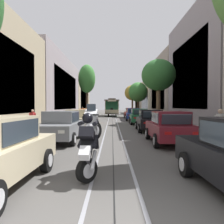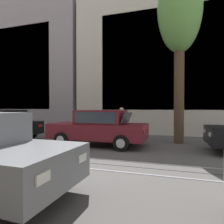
% 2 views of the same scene
% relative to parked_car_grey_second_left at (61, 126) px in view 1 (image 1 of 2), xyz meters
% --- Properties ---
extents(ground_plane, '(172.16, 172.16, 0.00)m').
position_rel_parked_car_grey_second_left_xyz_m(ground_plane, '(2.69, 18.60, -0.80)').
color(ground_plane, '#4C4947').
extents(trolley_track_rails, '(1.14, 76.86, 0.01)m').
position_rel_parked_car_grey_second_left_xyz_m(trolley_track_rails, '(2.69, 23.48, -0.79)').
color(trolley_track_rails, gray).
rests_on(trolley_track_rails, ground).
extents(building_facade_left, '(5.23, 68.56, 9.41)m').
position_rel_parked_car_grey_second_left_xyz_m(building_facade_left, '(-6.55, 21.70, 3.66)').
color(building_facade_left, tan).
rests_on(building_facade_left, ground).
extents(building_facade_right, '(5.30, 68.56, 10.67)m').
position_rel_parked_car_grey_second_left_xyz_m(building_facade_right, '(11.95, 21.71, 3.87)').
color(building_facade_right, beige).
rests_on(building_facade_right, ground).
extents(parked_car_grey_second_left, '(2.08, 4.39, 1.58)m').
position_rel_parked_car_grey_second_left_xyz_m(parked_car_grey_second_left, '(0.00, 0.00, 0.00)').
color(parked_car_grey_second_left, slate).
rests_on(parked_car_grey_second_left, ground).
extents(parked_car_beige_mid_left, '(2.02, 4.37, 1.58)m').
position_rel_parked_car_grey_second_left_xyz_m(parked_car_beige_mid_left, '(-0.12, 5.88, 0.00)').
color(parked_car_beige_mid_left, '#C1B28E').
rests_on(parked_car_beige_mid_left, ground).
extents(parked_car_orange_fourth_left, '(2.07, 4.39, 1.58)m').
position_rel_parked_car_grey_second_left_xyz_m(parked_car_orange_fourth_left, '(-0.11, 12.84, 0.00)').
color(parked_car_orange_fourth_left, orange).
rests_on(parked_car_orange_fourth_left, ground).
extents(parked_car_maroon_second_right, '(2.06, 4.39, 1.58)m').
position_rel_parked_car_grey_second_left_xyz_m(parked_car_maroon_second_right, '(5.48, -0.62, 0.00)').
color(parked_car_maroon_second_right, maroon).
rests_on(parked_car_maroon_second_right, ground).
extents(parked_car_black_mid_right, '(2.11, 4.41, 1.58)m').
position_rel_parked_car_grey_second_left_xyz_m(parked_car_black_mid_right, '(5.48, 5.00, 0.00)').
color(parked_car_black_mid_right, black).
rests_on(parked_car_black_mid_right, ground).
extents(parked_car_green_fourth_right, '(2.09, 4.40, 1.58)m').
position_rel_parked_car_grey_second_left_xyz_m(parked_car_green_fourth_right, '(5.46, 11.65, 0.00)').
color(parked_car_green_fourth_right, '#1E6038').
rests_on(parked_car_green_fourth_right, ground).
extents(parked_car_blue_fifth_right, '(2.13, 4.42, 1.58)m').
position_rel_parked_car_grey_second_left_xyz_m(parked_car_blue_fifth_right, '(5.42, 17.68, 0.00)').
color(parked_car_blue_fifth_right, '#233D93').
rests_on(parked_car_blue_fifth_right, ground).
extents(parked_car_red_sixth_right, '(2.07, 4.39, 1.58)m').
position_rel_parked_car_grey_second_left_xyz_m(parked_car_red_sixth_right, '(5.58, 23.44, 0.00)').
color(parked_car_red_sixth_right, red).
rests_on(parked_car_red_sixth_right, ground).
extents(street_tree_kerb_left_second, '(2.85, 2.50, 8.88)m').
position_rel_parked_car_grey_second_left_xyz_m(street_tree_kerb_left_second, '(-1.60, 26.45, 5.62)').
color(street_tree_kerb_left_second, '#4C3826').
rests_on(street_tree_kerb_left_second, ground).
extents(street_tree_kerb_right_second, '(3.44, 3.60, 6.61)m').
position_rel_parked_car_grey_second_left_xyz_m(street_tree_kerb_right_second, '(7.38, 11.32, 4.17)').
color(street_tree_kerb_right_second, brown).
rests_on(street_tree_kerb_right_second, ground).
extents(street_tree_kerb_right_mid, '(3.17, 3.43, 5.88)m').
position_rel_parked_car_grey_second_left_xyz_m(street_tree_kerb_right_mid, '(7.02, 26.27, 3.42)').
color(street_tree_kerb_right_mid, brown).
rests_on(street_tree_kerb_right_mid, ground).
extents(street_tree_kerb_right_fourth, '(3.63, 3.49, 6.79)m').
position_rel_parked_car_grey_second_left_xyz_m(street_tree_kerb_right_fourth, '(7.42, 41.15, 4.17)').
color(street_tree_kerb_right_fourth, brown).
rests_on(street_tree_kerb_right_fourth, ground).
extents(cable_car_trolley, '(2.72, 9.16, 3.28)m').
position_rel_parked_car_grey_second_left_xyz_m(cable_car_trolley, '(2.69, 31.47, 0.86)').
color(cable_car_trolley, '#1E5B38').
rests_on(cable_car_trolley, ground).
extents(motorcycle_with_rider, '(0.54, 1.81, 1.89)m').
position_rel_parked_car_grey_second_left_xyz_m(motorcycle_with_rider, '(2.07, -6.00, 0.19)').
color(motorcycle_with_rider, black).
rests_on(motorcycle_with_rider, ground).
extents(pedestrian_on_left_pavement, '(0.55, 0.29, 1.72)m').
position_rel_parked_car_grey_second_left_xyz_m(pedestrian_on_left_pavement, '(-2.22, 25.43, 0.17)').
color(pedestrian_on_left_pavement, slate).
rests_on(pedestrian_on_left_pavement, ground).
extents(pedestrian_on_right_pavement, '(0.55, 0.36, 1.70)m').
position_rel_parked_car_grey_second_left_xyz_m(pedestrian_on_right_pavement, '(7.75, -1.09, 0.17)').
color(pedestrian_on_right_pavement, '#4C4233').
rests_on(pedestrian_on_right_pavement, ground).
extents(pedestrian_crossing_far, '(0.55, 0.36, 1.59)m').
position_rel_parked_car_grey_second_left_xyz_m(pedestrian_crossing_far, '(-3.65, 6.13, 0.10)').
color(pedestrian_crossing_far, black).
rests_on(pedestrian_crossing_far, ground).
extents(fire_hydrant, '(0.40, 0.22, 0.84)m').
position_rel_parked_car_grey_second_left_xyz_m(fire_hydrant, '(7.08, -0.35, -0.38)').
color(fire_hydrant, red).
rests_on(fire_hydrant, ground).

